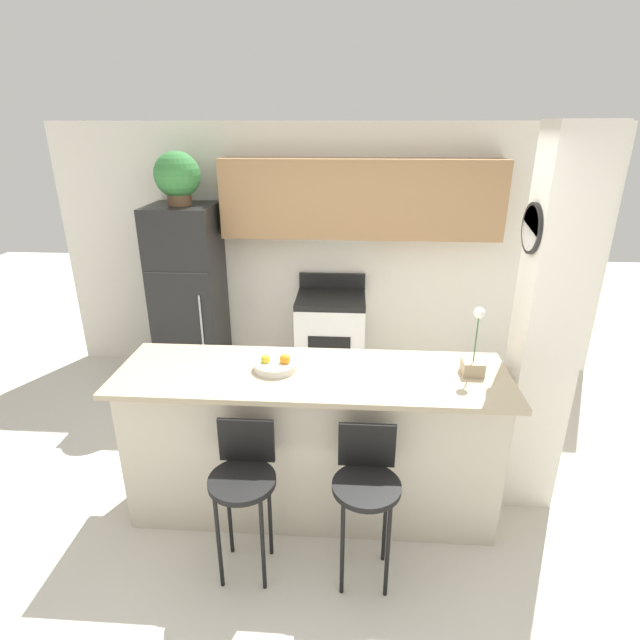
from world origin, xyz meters
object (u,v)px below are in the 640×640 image
(refrigerator, at_px, (189,295))
(stove_range, at_px, (331,338))
(bar_stool_left, at_px, (244,479))
(potted_plant_on_fridge, at_px, (177,176))
(fruit_bowl, at_px, (276,365))
(bar_stool_right, at_px, (366,484))
(orchid_vase, at_px, (474,358))

(refrigerator, relative_size, stove_range, 1.69)
(bar_stool_left, distance_m, potted_plant_on_fridge, 3.00)
(bar_stool_left, bearing_deg, refrigerator, 113.52)
(stove_range, xyz_separation_m, fruit_bowl, (-0.27, -1.87, 0.62))
(refrigerator, xyz_separation_m, bar_stool_left, (1.05, -2.42, -0.26))
(potted_plant_on_fridge, height_order, fruit_bowl, potted_plant_on_fridge)
(stove_range, distance_m, fruit_bowl, 1.99)
(bar_stool_right, relative_size, potted_plant_on_fridge, 1.95)
(fruit_bowl, bearing_deg, bar_stool_right, -44.69)
(fruit_bowl, bearing_deg, stove_range, 81.79)
(refrigerator, bearing_deg, fruit_bowl, -57.68)
(potted_plant_on_fridge, distance_m, orchid_vase, 3.16)
(refrigerator, bearing_deg, bar_stool_right, -54.14)
(orchid_vase, bearing_deg, bar_stool_right, -138.11)
(bar_stool_left, distance_m, orchid_vase, 1.58)
(refrigerator, distance_m, potted_plant_on_fridge, 1.16)
(stove_range, distance_m, potted_plant_on_fridge, 2.15)
(bar_stool_left, xyz_separation_m, bar_stool_right, (0.70, 0.00, 0.00))
(orchid_vase, bearing_deg, bar_stool_left, -156.35)
(refrigerator, distance_m, bar_stool_right, 3.00)
(bar_stool_right, bearing_deg, potted_plant_on_fridge, 125.86)
(refrigerator, bearing_deg, stove_range, 1.13)
(stove_range, bearing_deg, orchid_vase, -62.19)
(refrigerator, relative_size, orchid_vase, 4.03)
(refrigerator, height_order, fruit_bowl, refrigerator)
(refrigerator, distance_m, bar_stool_left, 2.66)
(stove_range, distance_m, bar_stool_left, 2.49)
(refrigerator, height_order, bar_stool_left, refrigerator)
(bar_stool_right, bearing_deg, orchid_vase, 41.89)
(bar_stool_left, relative_size, potted_plant_on_fridge, 1.95)
(orchid_vase, height_order, fruit_bowl, orchid_vase)
(potted_plant_on_fridge, bearing_deg, fruit_bowl, -57.69)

